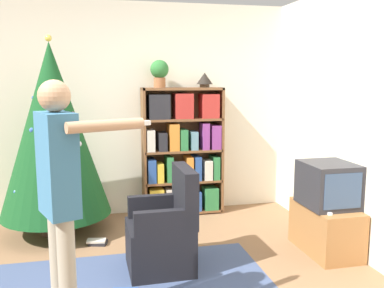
{
  "coord_description": "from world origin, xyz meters",
  "views": [
    {
      "loc": [
        -0.38,
        -3.06,
        1.7
      ],
      "look_at": [
        0.56,
        1.0,
        1.05
      ],
      "focal_mm": 40.0,
      "sensor_mm": 36.0,
      "label": 1
    }
  ],
  "objects_px": {
    "christmas_tree": "(53,130)",
    "standing_person": "(60,191)",
    "bookshelf": "(182,152)",
    "table_lamp": "(205,79)",
    "television": "(328,184)",
    "potted_plant": "(160,72)",
    "armchair": "(164,234)"
  },
  "relations": [
    {
      "from": "christmas_tree",
      "to": "armchair",
      "type": "bearing_deg",
      "value": -48.98
    },
    {
      "from": "bookshelf",
      "to": "standing_person",
      "type": "xyz_separation_m",
      "value": [
        -1.28,
        -2.42,
        0.22
      ]
    },
    {
      "from": "standing_person",
      "to": "table_lamp",
      "type": "bearing_deg",
      "value": 126.33
    },
    {
      "from": "table_lamp",
      "to": "christmas_tree",
      "type": "bearing_deg",
      "value": -167.94
    },
    {
      "from": "bookshelf",
      "to": "table_lamp",
      "type": "relative_size",
      "value": 7.89
    },
    {
      "from": "standing_person",
      "to": "potted_plant",
      "type": "distance_m",
      "value": 2.74
    },
    {
      "from": "christmas_tree",
      "to": "armchair",
      "type": "relative_size",
      "value": 2.32
    },
    {
      "from": "television",
      "to": "table_lamp",
      "type": "xyz_separation_m",
      "value": [
        -0.84,
        1.51,
        1.0
      ]
    },
    {
      "from": "bookshelf",
      "to": "christmas_tree",
      "type": "relative_size",
      "value": 0.74
    },
    {
      "from": "potted_plant",
      "to": "bookshelf",
      "type": "bearing_deg",
      "value": -1.65
    },
    {
      "from": "television",
      "to": "potted_plant",
      "type": "xyz_separation_m",
      "value": [
        -1.4,
        1.51,
        1.09
      ]
    },
    {
      "from": "table_lamp",
      "to": "potted_plant",
      "type": "bearing_deg",
      "value": 180.0
    },
    {
      "from": "christmas_tree",
      "to": "standing_person",
      "type": "xyz_separation_m",
      "value": [
        0.21,
        -2.05,
        -0.14
      ]
    },
    {
      "from": "christmas_tree",
      "to": "television",
      "type": "bearing_deg",
      "value": -23.5
    },
    {
      "from": "television",
      "to": "christmas_tree",
      "type": "xyz_separation_m",
      "value": [
        -2.61,
        1.13,
        0.46
      ]
    },
    {
      "from": "armchair",
      "to": "bookshelf",
      "type": "bearing_deg",
      "value": 161.67
    },
    {
      "from": "television",
      "to": "potted_plant",
      "type": "relative_size",
      "value": 1.58
    },
    {
      "from": "christmas_tree",
      "to": "standing_person",
      "type": "bearing_deg",
      "value": -84.14
    },
    {
      "from": "bookshelf",
      "to": "potted_plant",
      "type": "xyz_separation_m",
      "value": [
        -0.27,
        0.01,
        0.98
      ]
    },
    {
      "from": "potted_plant",
      "to": "armchair",
      "type": "bearing_deg",
      "value": -97.76
    },
    {
      "from": "television",
      "to": "armchair",
      "type": "relative_size",
      "value": 0.56
    },
    {
      "from": "television",
      "to": "potted_plant",
      "type": "distance_m",
      "value": 2.33
    },
    {
      "from": "standing_person",
      "to": "potted_plant",
      "type": "height_order",
      "value": "potted_plant"
    },
    {
      "from": "standing_person",
      "to": "table_lamp",
      "type": "xyz_separation_m",
      "value": [
        1.56,
        2.43,
        0.67
      ]
    },
    {
      "from": "armchair",
      "to": "christmas_tree",
      "type": "bearing_deg",
      "value": -139.79
    },
    {
      "from": "bookshelf",
      "to": "armchair",
      "type": "xyz_separation_m",
      "value": [
        -0.48,
        -1.52,
        -0.47
      ]
    },
    {
      "from": "armchair",
      "to": "potted_plant",
      "type": "height_order",
      "value": "potted_plant"
    },
    {
      "from": "television",
      "to": "christmas_tree",
      "type": "bearing_deg",
      "value": 156.5
    },
    {
      "from": "potted_plant",
      "to": "table_lamp",
      "type": "relative_size",
      "value": 1.64
    },
    {
      "from": "television",
      "to": "potted_plant",
      "type": "height_order",
      "value": "potted_plant"
    },
    {
      "from": "christmas_tree",
      "to": "potted_plant",
      "type": "bearing_deg",
      "value": 17.32
    },
    {
      "from": "armchair",
      "to": "standing_person",
      "type": "bearing_deg",
      "value": -42.35
    }
  ]
}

